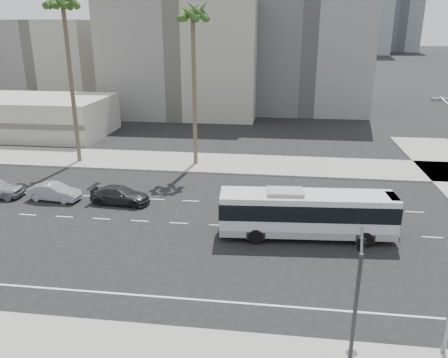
% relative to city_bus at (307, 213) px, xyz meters
% --- Properties ---
extents(ground, '(700.00, 700.00, 0.00)m').
position_rel_city_bus_xyz_m(ground, '(-6.26, 1.01, -1.79)').
color(ground, black).
rests_on(ground, ground).
extents(sidewalk_north, '(120.00, 7.00, 0.15)m').
position_rel_city_bus_xyz_m(sidewalk_north, '(-6.26, 16.51, -1.72)').
color(sidewalk_north, gray).
rests_on(sidewalk_north, ground).
extents(commercial_low, '(22.00, 12.16, 5.00)m').
position_rel_city_bus_xyz_m(commercial_low, '(-36.26, 27.00, 0.71)').
color(commercial_low, '#AAA799').
rests_on(commercial_low, ground).
extents(midrise_beige_west, '(24.00, 18.00, 18.00)m').
position_rel_city_bus_xyz_m(midrise_beige_west, '(-18.26, 46.01, 7.21)').
color(midrise_beige_west, gray).
rests_on(midrise_beige_west, ground).
extents(midrise_gray_center, '(20.00, 20.00, 26.00)m').
position_rel_city_bus_xyz_m(midrise_gray_center, '(1.74, 53.01, 11.21)').
color(midrise_gray_center, '#5E5F62').
rests_on(midrise_gray_center, ground).
extents(midrise_beige_far, '(18.00, 16.00, 15.00)m').
position_rel_city_bus_xyz_m(midrise_beige_far, '(-44.26, 51.01, 5.71)').
color(midrise_beige_far, gray).
rests_on(midrise_beige_far, ground).
extents(city_bus, '(12.04, 3.51, 3.41)m').
position_rel_city_bus_xyz_m(city_bus, '(0.00, 0.00, 0.00)').
color(city_bus, silver).
rests_on(city_bus, ground).
extents(car_a, '(2.40, 5.09, 1.44)m').
position_rel_city_bus_xyz_m(car_a, '(-14.93, 4.28, -1.08)').
color(car_a, '#232326').
rests_on(car_a, ground).
extents(car_b, '(1.95, 4.52, 1.45)m').
position_rel_city_bus_xyz_m(car_b, '(-20.65, 4.26, -1.07)').
color(car_b, gray).
rests_on(car_b, ground).
extents(traffic_signal, '(2.47, 3.33, 5.31)m').
position_rel_city_bus_xyz_m(traffic_signal, '(1.82, -9.78, 2.63)').
color(traffic_signal, '#262628').
rests_on(traffic_signal, ground).
extents(palm_near, '(4.83, 4.83, 16.26)m').
position_rel_city_bus_xyz_m(palm_near, '(-10.86, 16.01, 12.94)').
color(palm_near, brown).
rests_on(palm_near, ground).
extents(palm_mid, '(5.72, 5.72, 17.64)m').
position_rel_city_bus_xyz_m(palm_mid, '(-23.48, 15.22, 14.07)').
color(palm_mid, brown).
rests_on(palm_mid, ground).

